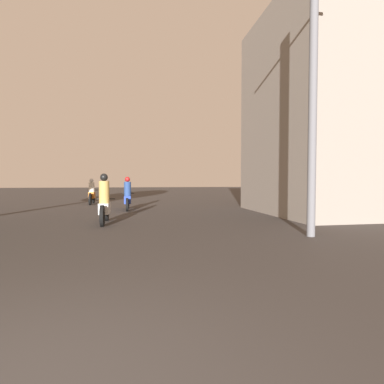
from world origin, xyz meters
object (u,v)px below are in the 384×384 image
(motorcycle_orange, at_px, (92,194))
(building_right_near, at_px, (317,113))
(motorcycle_white, at_px, (104,204))
(motorcycle_blue, at_px, (128,197))
(utility_pole_near, at_px, (313,82))

(motorcycle_orange, relative_size, building_right_near, 0.23)
(motorcycle_white, bearing_deg, building_right_near, 8.89)
(motorcycle_blue, xyz_separation_m, utility_pole_near, (4.65, -7.68, 3.14))
(motorcycle_orange, xyz_separation_m, building_right_near, (9.99, -6.75, 3.57))
(motorcycle_white, height_order, motorcycle_orange, motorcycle_white)
(utility_pole_near, bearing_deg, building_right_near, 56.01)
(motorcycle_white, distance_m, utility_pole_near, 6.88)
(motorcycle_blue, distance_m, motorcycle_orange, 4.35)
(motorcycle_white, height_order, building_right_near, building_right_near)
(building_right_near, bearing_deg, motorcycle_blue, 159.23)
(motorcycle_white, relative_size, building_right_near, 0.24)
(motorcycle_white, xyz_separation_m, motorcycle_orange, (-1.58, 8.26, -0.02))
(motorcycle_blue, height_order, utility_pole_near, utility_pole_near)
(motorcycle_white, distance_m, motorcycle_blue, 4.52)
(motorcycle_blue, bearing_deg, motorcycle_orange, 120.88)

